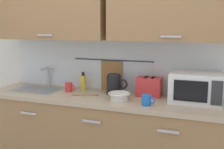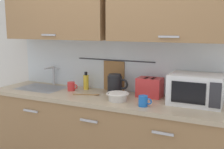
{
  "view_description": "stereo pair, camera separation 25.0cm",
  "coord_description": "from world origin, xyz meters",
  "px_view_note": "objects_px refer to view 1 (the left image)",
  "views": [
    {
      "loc": [
        1.01,
        -2.17,
        1.58
      ],
      "look_at": [
        0.07,
        0.33,
        1.12
      ],
      "focal_mm": 44.27,
      "sensor_mm": 36.0,
      "label": 1
    },
    {
      "loc": [
        1.24,
        -2.08,
        1.58
      ],
      "look_at": [
        0.07,
        0.33,
        1.12
      ],
      "focal_mm": 44.27,
      "sensor_mm": 36.0,
      "label": 2
    }
  ],
  "objects_px": {
    "toaster": "(149,87)",
    "wooden_spoon": "(89,95)",
    "mixing_bowl": "(119,96)",
    "microwave": "(196,87)",
    "mug_by_kettle": "(147,100)",
    "dish_soap_bottle": "(83,82)",
    "electric_kettle": "(114,84)",
    "mug_near_sink": "(69,87)"
  },
  "relations": [
    {
      "from": "mixing_bowl",
      "to": "mug_near_sink",
      "type": "bearing_deg",
      "value": 165.78
    },
    {
      "from": "dish_soap_bottle",
      "to": "toaster",
      "type": "bearing_deg",
      "value": -1.07
    },
    {
      "from": "mug_by_kettle",
      "to": "wooden_spoon",
      "type": "height_order",
      "value": "mug_by_kettle"
    },
    {
      "from": "mug_by_kettle",
      "to": "dish_soap_bottle",
      "type": "bearing_deg",
      "value": 155.89
    },
    {
      "from": "mug_near_sink",
      "to": "mixing_bowl",
      "type": "bearing_deg",
      "value": -14.22
    },
    {
      "from": "dish_soap_bottle",
      "to": "mixing_bowl",
      "type": "relative_size",
      "value": 0.92
    },
    {
      "from": "microwave",
      "to": "mixing_bowl",
      "type": "bearing_deg",
      "value": -162.69
    },
    {
      "from": "microwave",
      "to": "mug_by_kettle",
      "type": "xyz_separation_m",
      "value": [
        -0.39,
        -0.28,
        -0.09
      ]
    },
    {
      "from": "electric_kettle",
      "to": "mug_near_sink",
      "type": "xyz_separation_m",
      "value": [
        -0.49,
        -0.07,
        -0.05
      ]
    },
    {
      "from": "electric_kettle",
      "to": "mixing_bowl",
      "type": "relative_size",
      "value": 1.06
    },
    {
      "from": "dish_soap_bottle",
      "to": "mixing_bowl",
      "type": "height_order",
      "value": "dish_soap_bottle"
    },
    {
      "from": "toaster",
      "to": "mug_by_kettle",
      "type": "height_order",
      "value": "toaster"
    },
    {
      "from": "mixing_bowl",
      "to": "toaster",
      "type": "xyz_separation_m",
      "value": [
        0.22,
        0.27,
        0.05
      ]
    },
    {
      "from": "toaster",
      "to": "microwave",
      "type": "bearing_deg",
      "value": -8.01
    },
    {
      "from": "dish_soap_bottle",
      "to": "wooden_spoon",
      "type": "distance_m",
      "value": 0.29
    },
    {
      "from": "mug_near_sink",
      "to": "toaster",
      "type": "relative_size",
      "value": 0.47
    },
    {
      "from": "toaster",
      "to": "mixing_bowl",
      "type": "bearing_deg",
      "value": -129.02
    },
    {
      "from": "microwave",
      "to": "mug_by_kettle",
      "type": "height_order",
      "value": "microwave"
    },
    {
      "from": "electric_kettle",
      "to": "mug_near_sink",
      "type": "bearing_deg",
      "value": -172.08
    },
    {
      "from": "mug_by_kettle",
      "to": "mixing_bowl",
      "type": "bearing_deg",
      "value": 165.78
    },
    {
      "from": "dish_soap_bottle",
      "to": "electric_kettle",
      "type": "bearing_deg",
      "value": -8.68
    },
    {
      "from": "mug_near_sink",
      "to": "electric_kettle",
      "type": "bearing_deg",
      "value": 7.92
    },
    {
      "from": "mug_near_sink",
      "to": "mixing_bowl",
      "type": "distance_m",
      "value": 0.65
    },
    {
      "from": "toaster",
      "to": "dish_soap_bottle",
      "type": "bearing_deg",
      "value": 178.93
    },
    {
      "from": "dish_soap_bottle",
      "to": "wooden_spoon",
      "type": "xyz_separation_m",
      "value": [
        0.17,
        -0.21,
        -0.08
      ]
    },
    {
      "from": "mixing_bowl",
      "to": "toaster",
      "type": "relative_size",
      "value": 0.84
    },
    {
      "from": "electric_kettle",
      "to": "wooden_spoon",
      "type": "distance_m",
      "value": 0.28
    },
    {
      "from": "electric_kettle",
      "to": "toaster",
      "type": "height_order",
      "value": "electric_kettle"
    },
    {
      "from": "mixing_bowl",
      "to": "toaster",
      "type": "distance_m",
      "value": 0.35
    },
    {
      "from": "electric_kettle",
      "to": "dish_soap_bottle",
      "type": "distance_m",
      "value": 0.39
    },
    {
      "from": "toaster",
      "to": "wooden_spoon",
      "type": "height_order",
      "value": "toaster"
    },
    {
      "from": "microwave",
      "to": "mug_near_sink",
      "type": "xyz_separation_m",
      "value": [
        -1.3,
        -0.05,
        -0.09
      ]
    },
    {
      "from": "microwave",
      "to": "toaster",
      "type": "relative_size",
      "value": 1.8
    },
    {
      "from": "mixing_bowl",
      "to": "electric_kettle",
      "type": "bearing_deg",
      "value": 120.59
    },
    {
      "from": "dish_soap_bottle",
      "to": "wooden_spoon",
      "type": "relative_size",
      "value": 0.73
    },
    {
      "from": "electric_kettle",
      "to": "dish_soap_bottle",
      "type": "height_order",
      "value": "electric_kettle"
    },
    {
      "from": "mug_near_sink",
      "to": "wooden_spoon",
      "type": "height_order",
      "value": "mug_near_sink"
    },
    {
      "from": "microwave",
      "to": "wooden_spoon",
      "type": "bearing_deg",
      "value": -172.32
    },
    {
      "from": "microwave",
      "to": "dish_soap_bottle",
      "type": "height_order",
      "value": "microwave"
    },
    {
      "from": "microwave",
      "to": "mug_by_kettle",
      "type": "bearing_deg",
      "value": -144.59
    },
    {
      "from": "microwave",
      "to": "mixing_bowl",
      "type": "height_order",
      "value": "microwave"
    },
    {
      "from": "electric_kettle",
      "to": "wooden_spoon",
      "type": "xyz_separation_m",
      "value": [
        -0.21,
        -0.16,
        -0.1
      ]
    }
  ]
}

